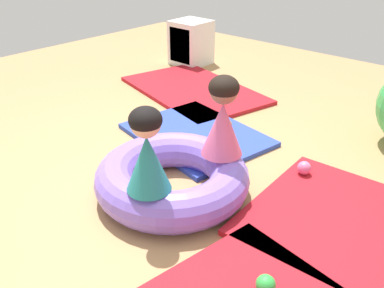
# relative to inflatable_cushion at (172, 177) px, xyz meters

# --- Properties ---
(ground_plane) EXTENTS (8.00, 8.00, 0.00)m
(ground_plane) POSITION_rel_inflatable_cushion_xyz_m (-0.10, -0.04, -0.13)
(ground_plane) COLOR tan
(gym_mat_near_left) EXTENTS (1.30, 1.09, 0.04)m
(gym_mat_near_left) POSITION_rel_inflatable_cushion_xyz_m (-0.45, 0.76, -0.11)
(gym_mat_near_left) COLOR #2D47B7
(gym_mat_near_left) RESTS_ON ground
(gym_mat_center_rear) EXTENTS (1.79, 1.36, 0.04)m
(gym_mat_center_rear) POSITION_rel_inflatable_cushion_xyz_m (-1.21, 1.57, -0.11)
(gym_mat_center_rear) COLOR #B21923
(gym_mat_center_rear) RESTS_ON ground
(inflatable_cushion) EXTENTS (1.04, 1.04, 0.27)m
(inflatable_cushion) POSITION_rel_inflatable_cushion_xyz_m (0.00, 0.00, 0.00)
(inflatable_cushion) COLOR #8466E0
(inflatable_cushion) RESTS_ON ground
(child_in_teal) EXTENTS (0.36, 0.36, 0.52)m
(child_in_teal) POSITION_rel_inflatable_cushion_xyz_m (0.13, -0.32, 0.39)
(child_in_teal) COLOR teal
(child_in_teal) RESTS_ON inflatable_cushion
(child_in_pink) EXTENTS (0.39, 0.39, 0.55)m
(child_in_pink) POSITION_rel_inflatable_cushion_xyz_m (0.18, 0.30, 0.40)
(child_in_pink) COLOR #E5608E
(child_in_pink) RESTS_ON inflatable_cushion
(play_ball_pink) EXTENTS (0.10, 0.10, 0.10)m
(play_ball_pink) POSITION_rel_inflatable_cushion_xyz_m (0.57, 0.78, -0.04)
(play_ball_pink) COLOR pink
(play_ball_pink) RESTS_ON gym_mat_near_right
(play_ball_green) EXTENTS (0.10, 0.10, 0.10)m
(play_ball_green) POSITION_rel_inflatable_cushion_xyz_m (0.97, -0.34, -0.04)
(play_ball_green) COLOR green
(play_ball_green) RESTS_ON gym_mat_front
(play_ball_orange) EXTENTS (0.08, 0.08, 0.08)m
(play_ball_orange) POSITION_rel_inflatable_cushion_xyz_m (-0.30, 1.00, -0.05)
(play_ball_orange) COLOR orange
(play_ball_orange) RESTS_ON gym_mat_near_left
(storage_cube) EXTENTS (0.44, 0.44, 0.56)m
(storage_cube) POSITION_rel_inflatable_cushion_xyz_m (-1.93, 2.31, 0.15)
(storage_cube) COLOR white
(storage_cube) RESTS_ON ground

